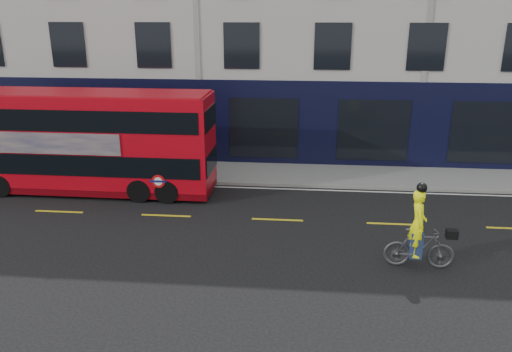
# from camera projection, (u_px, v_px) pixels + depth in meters

# --- Properties ---
(ground) EXTENTS (120.00, 120.00, 0.00)m
(ground) POSITION_uv_depth(u_px,v_px,m) (154.00, 233.00, 16.46)
(ground) COLOR black
(ground) RESTS_ON ground
(pavement) EXTENTS (60.00, 3.00, 0.12)m
(pavement) POSITION_uv_depth(u_px,v_px,m) (195.00, 171.00, 22.58)
(pavement) COLOR gray
(pavement) RESTS_ON ground
(kerb) EXTENTS (60.00, 0.12, 0.13)m
(kerb) POSITION_uv_depth(u_px,v_px,m) (188.00, 182.00, 21.16)
(kerb) COLOR gray
(kerb) RESTS_ON ground
(building_terrace) EXTENTS (50.00, 10.07, 15.00)m
(building_terrace) POSITION_uv_depth(u_px,v_px,m) (215.00, 0.00, 26.32)
(building_terrace) COLOR #ABA8A1
(building_terrace) RESTS_ON ground
(road_edge_line) EXTENTS (58.00, 0.10, 0.01)m
(road_edge_line) POSITION_uv_depth(u_px,v_px,m) (186.00, 186.00, 20.90)
(road_edge_line) COLOR silver
(road_edge_line) RESTS_ON ground
(lane_dashes) EXTENTS (58.00, 0.12, 0.01)m
(lane_dashes) POSITION_uv_depth(u_px,v_px,m) (166.00, 216.00, 17.88)
(lane_dashes) COLOR gold
(lane_dashes) RESTS_ON ground
(bus) EXTENTS (10.05, 2.41, 4.04)m
(bus) POSITION_uv_depth(u_px,v_px,m) (88.00, 141.00, 19.72)
(bus) COLOR #B90714
(bus) RESTS_ON ground
(cyclist) EXTENTS (2.00, 0.73, 2.56)m
(cyclist) POSITION_uv_depth(u_px,v_px,m) (419.00, 240.00, 14.05)
(cyclist) COLOR #494C4F
(cyclist) RESTS_ON ground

